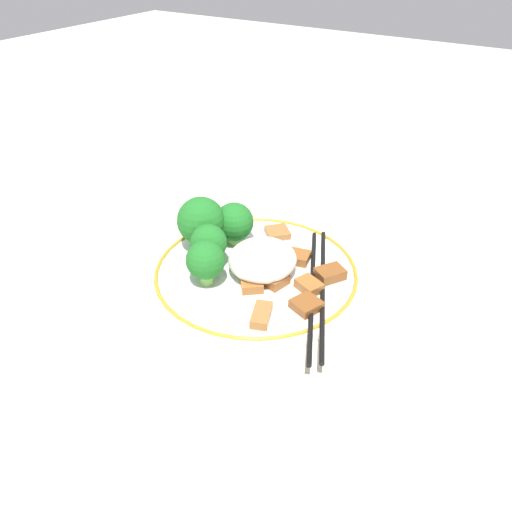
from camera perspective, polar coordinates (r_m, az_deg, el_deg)
ground_plane at (r=0.60m, az=-0.00°, el=-2.82°), size 3.00×3.00×0.00m
plate at (r=0.59m, az=-0.00°, el=-2.07°), size 0.24×0.24×0.02m
rice_mound at (r=0.58m, az=0.80°, el=-0.33°), size 0.08×0.08×0.04m
broccoli_back_left at (r=0.62m, az=-2.51°, el=3.84°), size 0.05×0.05×0.05m
broccoli_back_center at (r=0.61m, az=-6.29°, el=3.95°), size 0.06×0.06×0.07m
broccoli_back_right at (r=0.58m, az=-5.43°, el=1.43°), size 0.04×0.04×0.05m
broccoli_mid_left at (r=0.55m, az=-5.78°, el=-0.56°), size 0.04×0.04×0.05m
meat_near_front at (r=0.53m, az=5.77°, el=-5.56°), size 0.04×0.04×0.01m
meat_near_left at (r=0.56m, az=6.12°, el=-3.32°), size 0.03×0.03×0.01m
meat_near_right at (r=0.57m, az=2.14°, el=-2.67°), size 0.03×0.03×0.01m
meat_near_back at (r=0.52m, az=0.63°, el=-6.76°), size 0.04×0.03×0.01m
meat_on_rice_edge at (r=0.61m, az=4.26°, el=-0.01°), size 0.03×0.04×0.01m
meat_mid_left at (r=0.65m, az=2.48°, el=2.70°), size 0.04×0.04×0.01m
meat_mid_right at (r=0.56m, az=-0.51°, el=-3.15°), size 0.04×0.04×0.01m
meat_far_scatter at (r=0.58m, az=8.47°, el=-2.01°), size 0.04×0.04×0.01m
chopsticks at (r=0.56m, az=7.12°, el=-3.56°), size 0.22×0.11×0.01m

